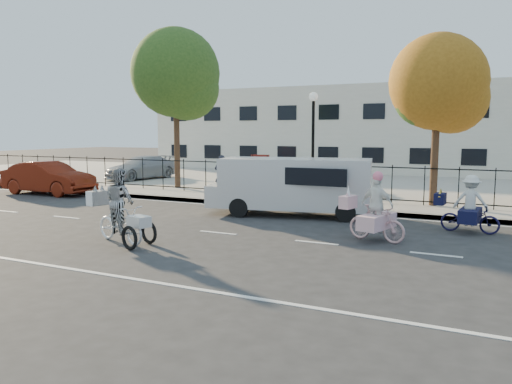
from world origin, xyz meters
The scene contains 19 objects.
ground centered at (0.00, 0.00, 0.00)m, with size 120.00×120.00×0.00m, color #333334.
road_markings centered at (0.00, 0.00, 0.01)m, with size 60.00×9.52×0.01m, color silver, non-canonical shape.
curb centered at (0.00, 5.05, 0.07)m, with size 60.00×0.10×0.15m, color #A8A399.
sidewalk centered at (0.00, 6.10, 0.07)m, with size 60.00×2.20×0.15m, color #A8A399.
parking_lot centered at (0.00, 15.00, 0.07)m, with size 60.00×15.60×0.15m, color #A8A399.
iron_fence centered at (0.00, 7.20, 0.90)m, with size 58.00×0.06×1.50m, color black, non-canonical shape.
building centered at (0.00, 25.00, 3.00)m, with size 34.00×10.00×6.00m, color silver.
lamppost centered at (0.50, 6.80, 3.11)m, with size 0.36×0.36×4.33m.
street_sign centered at (-1.85, 6.80, 1.42)m, with size 0.85×0.06×1.80m.
zebra_trike centered at (-1.71, -2.19, 0.77)m, with size 2.32×1.33×1.98m.
unicorn_bike centered at (4.35, 0.89, 0.70)m, with size 1.91×1.37×1.89m.
bull_bike centered at (6.55, 3.20, 0.67)m, with size 1.83×1.26×1.68m.
white_van centered at (0.82, 3.80, 1.10)m, with size 5.92×2.87×2.00m.
red_sedan centered at (-11.66, 4.36, 0.76)m, with size 1.61×4.62×1.52m, color #5F180A.
pedestrian centered at (-3.73, 6.80, 1.02)m, with size 0.64×0.42×1.75m, color black.
lot_car_a centered at (-11.56, 11.06, 0.82)m, with size 1.87×4.60×1.34m, color #A0A2A7.
lot_car_c centered at (-0.69, 9.77, 0.80)m, with size 1.38×3.96×1.30m, color #44484B.
tree_west centered at (-6.90, 8.26, 5.54)m, with size 4.31×4.31×7.91m.
tree_mid centered at (5.24, 7.43, 4.56)m, with size 3.58×3.55×6.51m.
Camera 1 is at (7.16, -12.35, 2.94)m, focal length 35.00 mm.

